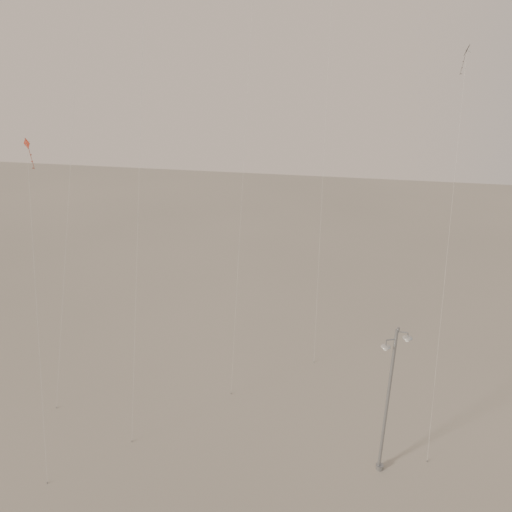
# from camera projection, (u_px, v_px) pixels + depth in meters

# --- Properties ---
(ground) EXTENTS (160.00, 160.00, 0.00)m
(ground) POSITION_uv_depth(u_px,v_px,m) (212.00, 468.00, 29.51)
(ground) COLOR #A19685
(ground) RESTS_ON ground
(street_lamp) EXTENTS (1.58, 0.72, 9.54)m
(street_lamp) POSITION_uv_depth(u_px,v_px,m) (388.00, 398.00, 27.52)
(street_lamp) COLOR gray
(street_lamp) RESTS_ON ground
(kite_0) EXTENTS (2.54, 14.78, 31.19)m
(kite_0) POSITION_uv_depth(u_px,v_px,m) (79.00, 23.00, 36.43)
(kite_0) COLOR maroon
(kite_0) RESTS_ON ground
(kite_1) EXTENTS (0.37, 8.02, 29.03)m
(kite_1) POSITION_uv_depth(u_px,v_px,m) (142.00, 80.00, 28.78)
(kite_1) COLOR #2D2725
(kite_1) RESTS_ON ground
(kite_3) EXTENTS (1.89, 5.59, 18.59)m
(kite_3) POSITION_uv_depth(u_px,v_px,m) (33.00, 238.00, 27.28)
(kite_3) COLOR maroon
(kite_3) RESTS_ON ground
(kite_4) EXTENTS (1.31, 13.87, 23.47)m
(kite_4) POSITION_uv_depth(u_px,v_px,m) (458.00, 136.00, 32.65)
(kite_4) COLOR #2D2725
(kite_4) RESTS_ON ground
(kite_5) EXTENTS (1.30, 14.39, 33.82)m
(kite_5) POSITION_uv_depth(u_px,v_px,m) (331.00, 12.00, 40.17)
(kite_5) COLOR brown
(kite_5) RESTS_ON ground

